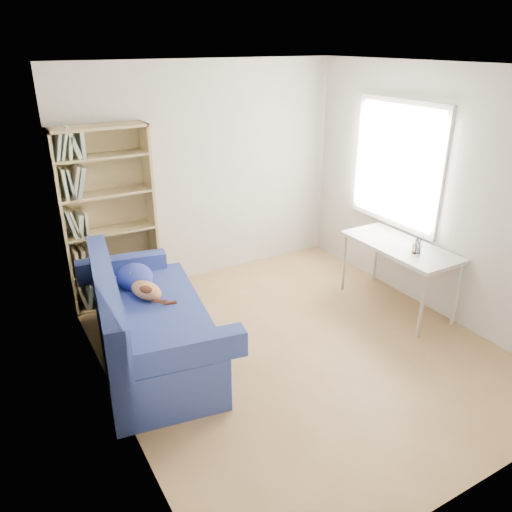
{
  "coord_description": "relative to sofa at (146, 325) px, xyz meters",
  "views": [
    {
      "loc": [
        -2.43,
        -3.41,
        2.79
      ],
      "look_at": [
        -0.2,
        0.45,
        0.85
      ],
      "focal_mm": 35.0,
      "sensor_mm": 36.0,
      "label": 1
    }
  ],
  "objects": [
    {
      "name": "pen_cup",
      "position": [
        2.72,
        -0.66,
        0.45
      ],
      "size": [
        0.09,
        0.09,
        0.17
      ],
      "color": "white",
      "rests_on": "desk"
    },
    {
      "name": "ground",
      "position": [
        1.31,
        -0.55,
        -0.36
      ],
      "size": [
        4.0,
        4.0,
        0.0
      ],
      "primitive_type": "plane",
      "color": "#A47B4A",
      "rests_on": "ground"
    },
    {
      "name": "bookshelf",
      "position": [
        0.06,
        1.28,
        0.56
      ],
      "size": [
        1.0,
        0.31,
        1.99
      ],
      "color": "tan",
      "rests_on": "ground"
    },
    {
      "name": "sofa",
      "position": [
        0.0,
        0.0,
        0.0
      ],
      "size": [
        1.23,
        2.1,
        0.97
      ],
      "rotation": [
        0.0,
        0.0,
        -0.16
      ],
      "color": "navy",
      "rests_on": "ground"
    },
    {
      "name": "room_shell",
      "position": [
        1.41,
        -0.51,
        1.27
      ],
      "size": [
        3.54,
        4.04,
        2.62
      ],
      "color": "silver",
      "rests_on": "ground"
    },
    {
      "name": "desk",
      "position": [
        2.74,
        -0.42,
        0.32
      ],
      "size": [
        0.6,
        1.32,
        0.75
      ],
      "color": "silver",
      "rests_on": "ground"
    }
  ]
}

